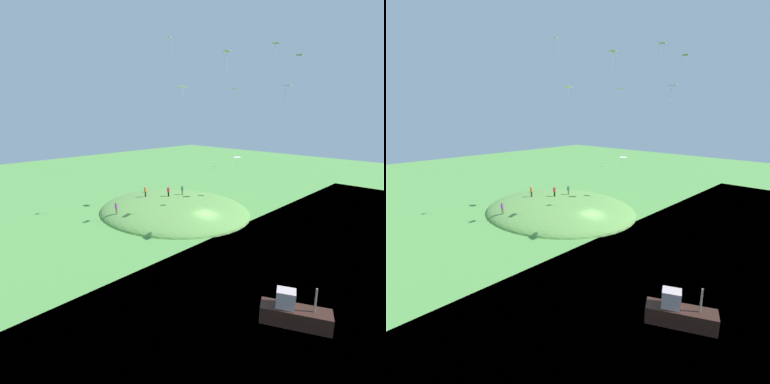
# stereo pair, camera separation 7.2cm
# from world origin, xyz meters

# --- Properties ---
(ground_plane) EXTENTS (160.00, 160.00, 0.00)m
(ground_plane) POSITION_xyz_m (0.00, 0.00, 0.00)
(ground_plane) COLOR #569746
(grass_hill) EXTENTS (25.30, 22.26, 4.08)m
(grass_hill) POSITION_xyz_m (8.13, -1.18, 0.00)
(grass_hill) COLOR #629947
(grass_hill) RESTS_ON ground_plane
(boat_on_lake) EXTENTS (5.26, 3.53, 3.22)m
(boat_on_lake) POSITION_xyz_m (-18.46, 11.46, 0.89)
(boat_on_lake) COLOR #311B14
(boat_on_lake) RESTS_ON lake_water
(person_walking_path) EXTENTS (0.49, 0.49, 1.65)m
(person_walking_path) POSITION_xyz_m (9.65, -1.48, 3.06)
(person_walking_path) COLOR black
(person_walking_path) RESTS_ON grass_hill
(person_watching_kites) EXTENTS (0.45, 0.45, 1.78)m
(person_watching_kites) POSITION_xyz_m (12.74, 0.85, 2.99)
(person_watching_kites) COLOR black
(person_watching_kites) RESTS_ON grass_hill
(person_on_hilltop) EXTENTS (0.59, 0.59, 1.58)m
(person_on_hilltop) POSITION_xyz_m (8.91, -3.96, 2.95)
(person_on_hilltop) COLOR #535144
(person_on_hilltop) RESTS_ON grass_hill
(person_near_shore) EXTENTS (0.46, 0.46, 1.70)m
(person_near_shore) POSITION_xyz_m (10.42, 7.96, 2.17)
(person_near_shore) COLOR brown
(person_near_shore) RESTS_ON grass_hill
(kite_0) EXTENTS (1.21, 0.89, 1.62)m
(kite_0) POSITION_xyz_m (7.38, -2.59, 19.00)
(kite_0) COLOR white
(kite_1) EXTENTS (0.95, 1.17, 1.88)m
(kite_1) POSITION_xyz_m (-7.07, -3.70, 23.05)
(kite_1) COLOR #F5DDD1
(kite_2) EXTENTS (0.87, 0.80, 1.77)m
(kite_2) POSITION_xyz_m (-7.78, -8.31, 22.24)
(kite_2) COLOR white
(kite_3) EXTENTS (1.20, 1.24, 2.21)m
(kite_3) POSITION_xyz_m (1.97, -9.56, 8.29)
(kite_3) COLOR white
(kite_4) EXTENTS (1.22, 0.95, 1.92)m
(kite_4) POSITION_xyz_m (-10.51, -0.44, 18.02)
(kite_4) COLOR white
(kite_5) EXTENTS (0.65, 0.75, 2.11)m
(kite_5) POSITION_xyz_m (4.83, 1.99, 24.37)
(kite_5) COLOR white
(kite_6) EXTENTS (1.30, 1.39, 1.30)m
(kite_6) POSITION_xyz_m (3.87, -6.17, 7.12)
(kite_6) COLOR white
(kite_7) EXTENTS (0.85, 0.79, 2.26)m
(kite_7) POSITION_xyz_m (3.71, -10.60, 18.86)
(kite_7) COLOR white
(kite_8) EXTENTS (0.94, 1.20, 2.24)m
(kite_8) POSITION_xyz_m (-2.43, -0.41, 22.31)
(kite_8) COLOR white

